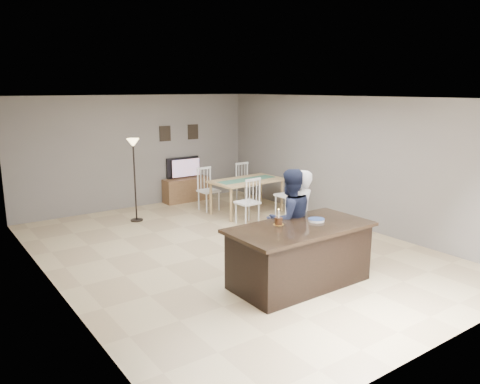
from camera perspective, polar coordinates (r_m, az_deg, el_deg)
floor at (r=8.49m, az=-1.13°, el=-7.12°), size 8.00×8.00×0.00m
room_shell at (r=8.08m, az=-1.18°, el=4.15°), size 8.00×8.00×8.00m
kitchen_island at (r=7.01m, az=7.27°, el=-7.61°), size 2.15×1.10×0.90m
tv_console at (r=12.11m, az=-6.55°, el=0.29°), size 1.20×0.40×0.60m
television at (r=12.07m, az=-6.78°, el=2.96°), size 0.91×0.12×0.53m
tv_screen_glow at (r=12.00m, az=-6.59°, el=2.94°), size 0.78×0.00×0.78m
picture_frames at (r=12.05m, az=-7.41°, el=7.18°), size 1.10×0.02×0.38m
doorway at (r=4.84m, az=-15.26°, el=-7.26°), size 0.00×2.10×2.65m
woman at (r=7.61m, az=7.29°, el=-3.26°), size 0.66×0.51×1.59m
man at (r=7.47m, az=6.06°, el=-3.38°), size 0.88×0.73×1.64m
birthday_cake at (r=6.88m, az=4.72°, el=-3.53°), size 0.16×0.16×0.24m
plate_stack at (r=7.14m, az=9.28°, el=-3.39°), size 0.25×0.25×0.04m
dining_table at (r=10.84m, az=0.85°, el=0.81°), size 1.71×1.95×1.02m
floor_lamp at (r=10.29m, az=-12.83°, el=4.12°), size 0.27×0.27×1.81m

